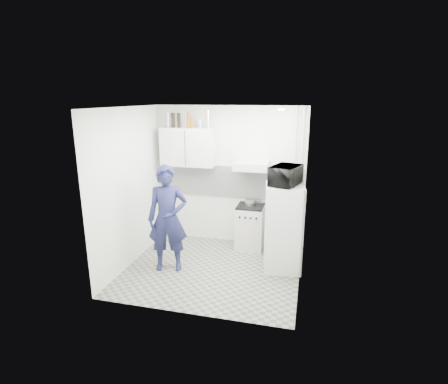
# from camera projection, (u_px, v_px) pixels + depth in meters

# --- Properties ---
(floor) EXTENTS (2.80, 2.80, 0.00)m
(floor) POSITION_uv_depth(u_px,v_px,m) (212.00, 269.00, 5.75)
(floor) COLOR gray
(floor) RESTS_ON ground
(ceiling) EXTENTS (2.80, 2.80, 0.00)m
(ceiling) POSITION_uv_depth(u_px,v_px,m) (211.00, 107.00, 5.07)
(ceiling) COLOR white
(ceiling) RESTS_ON wall_back
(wall_back) EXTENTS (2.80, 0.00, 2.80)m
(wall_back) POSITION_uv_depth(u_px,v_px,m) (230.00, 176.00, 6.58)
(wall_back) COLOR white
(wall_back) RESTS_ON floor
(wall_left) EXTENTS (0.00, 2.60, 2.60)m
(wall_left) POSITION_uv_depth(u_px,v_px,m) (130.00, 188.00, 5.74)
(wall_left) COLOR white
(wall_left) RESTS_ON floor
(wall_right) EXTENTS (0.00, 2.60, 2.60)m
(wall_right) POSITION_uv_depth(u_px,v_px,m) (304.00, 200.00, 5.08)
(wall_right) COLOR white
(wall_right) RESTS_ON floor
(person) EXTENTS (0.72, 0.57, 1.74)m
(person) POSITION_uv_depth(u_px,v_px,m) (168.00, 219.00, 5.56)
(person) COLOR #1A1D42
(person) RESTS_ON floor
(stove) EXTENTS (0.50, 0.50, 0.80)m
(stove) POSITION_uv_depth(u_px,v_px,m) (250.00, 228.00, 6.48)
(stove) COLOR beige
(stove) RESTS_ON floor
(fridge) EXTENTS (0.66, 0.66, 1.42)m
(fridge) POSITION_uv_depth(u_px,v_px,m) (283.00, 228.00, 5.62)
(fridge) COLOR silver
(fridge) RESTS_ON floor
(stove_top) EXTENTS (0.48, 0.48, 0.03)m
(stove_top) POSITION_uv_depth(u_px,v_px,m) (251.00, 206.00, 6.37)
(stove_top) COLOR black
(stove_top) RESTS_ON stove
(saucepan) EXTENTS (0.18, 0.18, 0.10)m
(saucepan) POSITION_uv_depth(u_px,v_px,m) (250.00, 202.00, 6.39)
(saucepan) COLOR silver
(saucepan) RESTS_ON stove_top
(microwave) EXTENTS (0.64, 0.52, 0.31)m
(microwave) POSITION_uv_depth(u_px,v_px,m) (286.00, 175.00, 5.39)
(microwave) COLOR black
(microwave) RESTS_ON fridge
(bottle_a) EXTENTS (0.06, 0.06, 0.26)m
(bottle_a) POSITION_uv_depth(u_px,v_px,m) (168.00, 120.00, 6.41)
(bottle_a) COLOR silver
(bottle_a) RESTS_ON upper_cabinet
(bottle_b) EXTENTS (0.07, 0.07, 0.27)m
(bottle_b) POSITION_uv_depth(u_px,v_px,m) (173.00, 120.00, 6.38)
(bottle_b) COLOR black
(bottle_b) RESTS_ON upper_cabinet
(bottle_c) EXTENTS (0.06, 0.06, 0.26)m
(bottle_c) POSITION_uv_depth(u_px,v_px,m) (179.00, 120.00, 6.36)
(bottle_c) COLOR black
(bottle_c) RESTS_ON upper_cabinet
(bottle_d) EXTENTS (0.06, 0.06, 0.28)m
(bottle_d) POSITION_uv_depth(u_px,v_px,m) (189.00, 120.00, 6.31)
(bottle_d) COLOR brown
(bottle_d) RESTS_ON upper_cabinet
(canister_a) EXTENTS (0.07, 0.07, 0.17)m
(canister_a) POSITION_uv_depth(u_px,v_px,m) (192.00, 123.00, 6.31)
(canister_a) COLOR brown
(canister_a) RESTS_ON upper_cabinet
(canister_b) EXTENTS (0.08, 0.08, 0.15)m
(canister_b) POSITION_uv_depth(u_px,v_px,m) (200.00, 124.00, 6.28)
(canister_b) COLOR silver
(canister_b) RESTS_ON upper_cabinet
(bottle_e) EXTENTS (0.08, 0.08, 0.32)m
(bottle_e) POSITION_uv_depth(u_px,v_px,m) (208.00, 119.00, 6.22)
(bottle_e) COLOR silver
(bottle_e) RESTS_ON upper_cabinet
(upper_cabinet) EXTENTS (1.00, 0.35, 0.70)m
(upper_cabinet) POSITION_uv_depth(u_px,v_px,m) (188.00, 147.00, 6.45)
(upper_cabinet) COLOR silver
(upper_cabinet) RESTS_ON wall_back
(range_hood) EXTENTS (0.60, 0.50, 0.14)m
(range_hood) POSITION_uv_depth(u_px,v_px,m) (251.00, 166.00, 6.17)
(range_hood) COLOR beige
(range_hood) RESTS_ON wall_back
(backsplash) EXTENTS (2.74, 0.03, 0.60)m
(backsplash) POSITION_uv_depth(u_px,v_px,m) (230.00, 181.00, 6.59)
(backsplash) COLOR white
(backsplash) RESTS_ON wall_back
(pipe_a) EXTENTS (0.05, 0.05, 2.60)m
(pipe_a) POSITION_uv_depth(u_px,v_px,m) (300.00, 181.00, 6.20)
(pipe_a) COLOR beige
(pipe_a) RESTS_ON floor
(pipe_b) EXTENTS (0.04, 0.04, 2.60)m
(pipe_b) POSITION_uv_depth(u_px,v_px,m) (293.00, 181.00, 6.23)
(pipe_b) COLOR beige
(pipe_b) RESTS_ON floor
(ceiling_spot_fixture) EXTENTS (0.10, 0.10, 0.02)m
(ceiling_spot_fixture) POSITION_uv_depth(u_px,v_px,m) (281.00, 109.00, 5.03)
(ceiling_spot_fixture) COLOR white
(ceiling_spot_fixture) RESTS_ON ceiling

